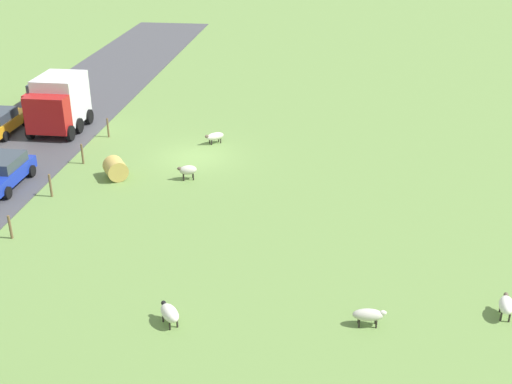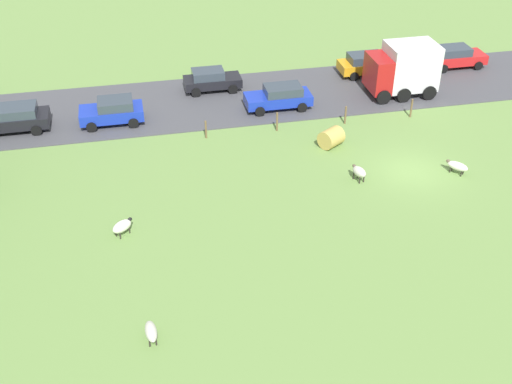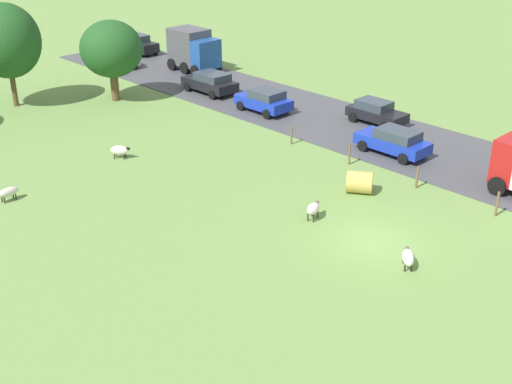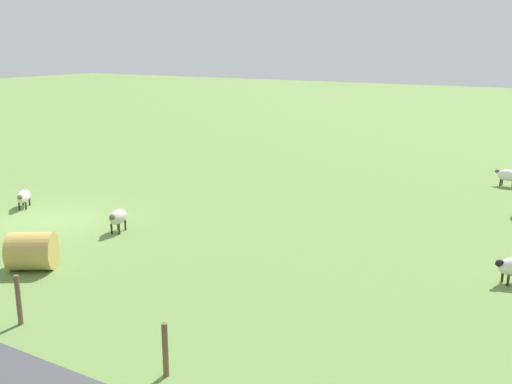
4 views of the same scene
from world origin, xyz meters
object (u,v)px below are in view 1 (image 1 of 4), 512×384
Objects in this scene: sheep_1 at (188,170)px; sheep_3 at (169,313)px; hay_bale_0 at (116,169)px; car_7 at (1,121)px; sheep_0 at (506,305)px; car_5 at (3,172)px; car_0 at (46,91)px; sheep_4 at (369,315)px; truck_1 at (59,103)px; sheep_2 at (215,137)px.

sheep_3 is at bearing 99.86° from sheep_1.
hay_bale_0 is 11.14m from car_7.
sheep_0 is at bearing -170.57° from sheep_3.
car_5 is at bearing -42.31° from sheep_3.
car_0 is at bearing -42.57° from sheep_1.
sheep_4 is (-9.34, 11.87, -0.09)m from sheep_1.
truck_1 reaches higher than hay_bale_0.
sheep_0 is at bearing 149.81° from car_7.
truck_1 reaches higher than sheep_3.
sheep_3 is at bearing 6.69° from sheep_4.
sheep_1 is at bearing 146.44° from truck_1.
sheep_0 is at bearing 130.64° from sheep_2.
sheep_1 is at bearing -167.32° from car_5.
sheep_2 is 0.28× the size of car_5.
car_0 is at bearing -90.42° from car_7.
sheep_4 is at bearing 128.20° from sheep_1.
car_0 is at bearing -58.05° from sheep_3.
car_0 is at bearing -74.63° from car_5.
car_0 is at bearing -53.14° from hay_bale_0.
car_7 is (13.87, 0.06, 0.40)m from sheep_2.
sheep_2 is 0.28× the size of car_0.
sheep_4 is at bearing 117.07° from sheep_2.
car_5 is at bearing 92.80° from truck_1.
sheep_2 is 13.88m from car_7.
sheep_4 is at bearing -173.31° from sheep_3.
car_5 is (-0.42, 8.65, -1.04)m from truck_1.
truck_1 is at bearing -87.20° from car_5.
hay_bale_0 is (4.37, 5.86, 0.10)m from sheep_2.
truck_1 is (9.84, -6.53, 1.34)m from sheep_1.
sheep_3 is 13.82m from hay_bale_0.
sheep_0 is at bearing 144.59° from truck_1.
sheep_2 is 0.97× the size of sheep_4.
sheep_0 is 29.74m from truck_1.
sheep_1 is 0.26× the size of car_0.
sheep_3 is 0.90× the size of hay_bale_0.
sheep_2 is at bearing -94.56° from sheep_1.
sheep_2 is at bearing -49.36° from sheep_0.
car_7 is at bearing 16.25° from truck_1.
car_0 reaches higher than sheep_2.
sheep_3 reaches higher than sheep_4.
sheep_4 is at bearing 136.20° from truck_1.
sheep_4 is 17.58m from hay_bale_0.
truck_1 is 3.88m from car_7.
car_0 is at bearing -46.76° from sheep_4.
car_5 reaches higher than sheep_4.
car_7 is at bearing 89.58° from car_0.
hay_bale_0 is (13.26, -11.54, 0.10)m from sheep_4.
sheep_4 is 33.16m from car_0.
sheep_0 is 0.95× the size of sheep_2.
sheep_4 is 21.14m from car_5.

